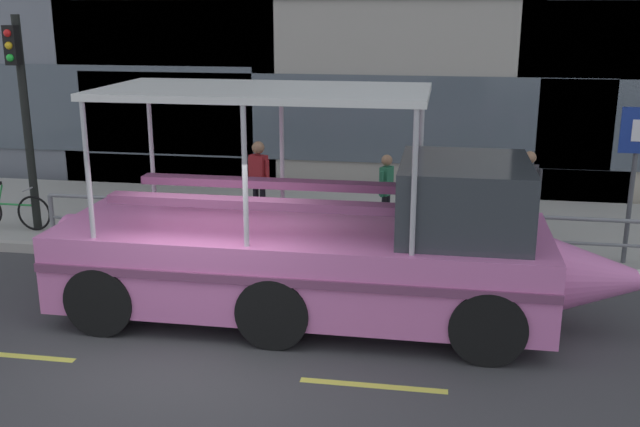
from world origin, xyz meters
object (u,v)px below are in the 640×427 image
object	(u,v)px
pedestrian_near_bow	(528,187)
pedestrian_mid_right	(259,177)
traffic_light_pole	(23,103)
duck_tour_boat	(335,249)
leaned_bicycle	(10,211)
parking_sign	(636,159)
pedestrian_mid_left	(386,186)

from	to	relation	value
pedestrian_near_bow	pedestrian_mid_right	bearing A→B (deg)	-176.60
pedestrian_near_bow	traffic_light_pole	bearing A→B (deg)	-174.47
duck_tour_boat	pedestrian_mid_right	xyz separation A→B (m)	(-2.02, 3.47, 0.20)
traffic_light_pole	duck_tour_boat	size ratio (longest dim) A/B	0.47
leaned_bicycle	duck_tour_boat	world-z (taller)	duck_tour_boat
duck_tour_boat	pedestrian_mid_right	bearing A→B (deg)	120.19
parking_sign	pedestrian_mid_right	distance (m)	6.74
parking_sign	pedestrian_mid_right	world-z (taller)	parking_sign
traffic_light_pole	leaned_bicycle	size ratio (longest dim) A/B	2.37
duck_tour_boat	pedestrian_near_bow	bearing A→B (deg)	50.87
pedestrian_mid_left	pedestrian_mid_right	xyz separation A→B (m)	(-2.45, -0.26, 0.14)
traffic_light_pole	pedestrian_mid_left	distance (m)	7.11
traffic_light_pole	duck_tour_boat	bearing A→B (deg)	-23.82
pedestrian_near_bow	pedestrian_mid_left	world-z (taller)	pedestrian_near_bow
pedestrian_mid_left	pedestrian_mid_right	bearing A→B (deg)	-174.03
leaned_bicycle	pedestrian_mid_right	bearing A→B (deg)	8.46
pedestrian_mid_left	parking_sign	bearing A→B (deg)	-14.04
parking_sign	pedestrian_mid_right	xyz separation A→B (m)	(-6.65, 0.79, -0.75)
parking_sign	pedestrian_near_bow	bearing A→B (deg)	145.07
leaned_bicycle	pedestrian_near_bow	xyz separation A→B (m)	(9.99, 1.03, 0.65)
parking_sign	pedestrian_near_bow	distance (m)	2.07
parking_sign	pedestrian_mid_left	size ratio (longest dim) A/B	1.73
pedestrian_near_bow	leaned_bicycle	bearing A→B (deg)	-174.11
parking_sign	pedestrian_mid_left	world-z (taller)	parking_sign
parking_sign	leaned_bicycle	world-z (taller)	parking_sign
duck_tour_boat	leaned_bicycle	bearing A→B (deg)	158.41
traffic_light_pole	pedestrian_mid_left	world-z (taller)	traffic_light_pole
pedestrian_near_bow	duck_tour_boat	bearing A→B (deg)	-129.13
traffic_light_pole	pedestrian_near_bow	distance (m)	9.67
traffic_light_pole	pedestrian_mid_right	bearing A→B (deg)	7.97
traffic_light_pole	duck_tour_boat	distance (m)	7.23
parking_sign	pedestrian_mid_right	size ratio (longest dim) A/B	1.51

